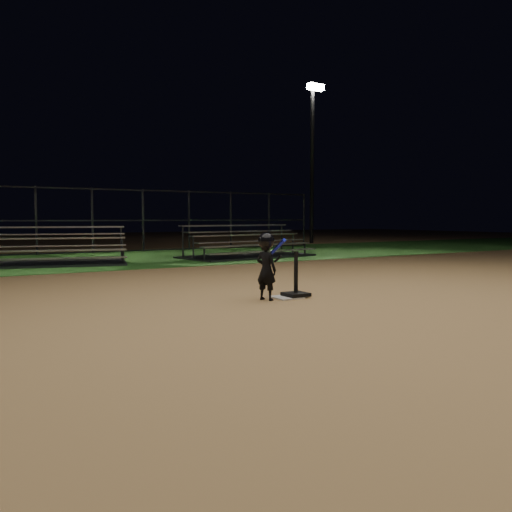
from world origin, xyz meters
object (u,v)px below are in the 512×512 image
(bleacher_left, at_px, (45,257))
(child_batter, at_px, (266,264))
(batting_tee, at_px, (296,288))
(light_pole_right, at_px, (313,150))
(home_plate, at_px, (287,297))
(bleacher_right, at_px, (248,251))

(bleacher_left, bearing_deg, child_batter, -62.51)
(batting_tee, xyz_separation_m, light_pole_right, (11.83, 14.97, 4.78))
(batting_tee, relative_size, light_pole_right, 0.09)
(home_plate, relative_size, child_batter, 0.40)
(batting_tee, relative_size, bleacher_left, 0.16)
(bleacher_right, bearing_deg, bleacher_left, 167.28)
(bleacher_right, bearing_deg, light_pole_right, 32.25)
(child_batter, relative_size, bleacher_left, 0.23)
(bleacher_right, distance_m, light_pole_right, 11.49)
(bleacher_right, relative_size, light_pole_right, 0.58)
(home_plate, xyz_separation_m, child_batter, (-0.42, -0.02, 0.58))
(light_pole_right, bearing_deg, bleacher_left, -156.51)
(home_plate, xyz_separation_m, light_pole_right, (12.00, 14.94, 4.93))
(bleacher_left, height_order, bleacher_right, bleacher_right)
(batting_tee, relative_size, bleacher_right, 0.16)
(child_batter, height_order, light_pole_right, light_pole_right)
(home_plate, distance_m, light_pole_right, 19.79)
(bleacher_left, xyz_separation_m, light_pole_right, (14.43, 6.27, 4.72))
(bleacher_left, distance_m, bleacher_right, 6.47)
(batting_tee, bearing_deg, light_pole_right, 51.68)
(child_batter, bearing_deg, bleacher_left, -10.82)
(home_plate, bearing_deg, light_pole_right, 51.23)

